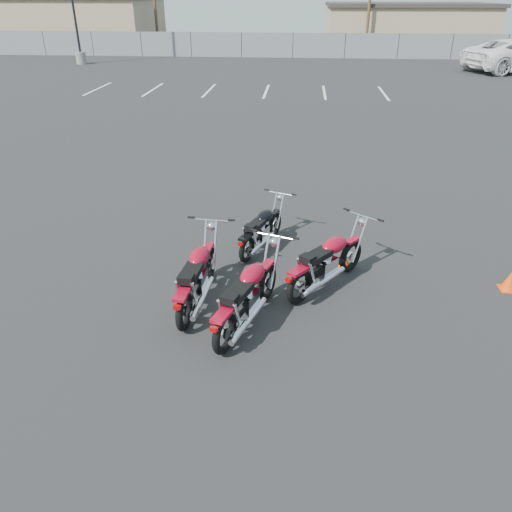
# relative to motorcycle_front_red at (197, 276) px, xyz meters

# --- Properties ---
(ground) EXTENTS (120.00, 120.00, 0.00)m
(ground) POSITION_rel_motorcycle_front_red_xyz_m (0.71, -0.11, -0.49)
(ground) COLOR black
(ground) RESTS_ON ground
(motorcycle_front_red) EXTENTS (0.85, 2.21, 1.08)m
(motorcycle_front_red) POSITION_rel_motorcycle_front_red_xyz_m (0.00, 0.00, 0.00)
(motorcycle_front_red) COLOR black
(motorcycle_front_red) RESTS_ON ground
(motorcycle_second_black) EXTENTS (1.04, 1.84, 0.92)m
(motorcycle_second_black) POSITION_rel_motorcycle_front_red_xyz_m (0.89, 2.05, -0.07)
(motorcycle_second_black) COLOR black
(motorcycle_second_black) RESTS_ON ground
(motorcycle_third_red) EXTENTS (1.67, 1.94, 1.06)m
(motorcycle_third_red) POSITION_rel_motorcycle_front_red_xyz_m (2.12, 0.69, -0.01)
(motorcycle_third_red) COLOR black
(motorcycle_third_red) RESTS_ON ground
(motorcycle_rear_red) EXTENTS (1.18, 2.21, 1.09)m
(motorcycle_rear_red) POSITION_rel_motorcycle_front_red_xyz_m (0.88, -0.53, 0.01)
(motorcycle_rear_red) COLOR black
(motorcycle_rear_red) RESTS_ON ground
(training_cone_near) EXTENTS (0.26, 0.26, 0.31)m
(training_cone_near) POSITION_rel_motorcycle_front_red_xyz_m (2.48, 1.41, -0.34)
(training_cone_near) COLOR #FF490D
(training_cone_near) RESTS_ON ground
(training_cone_far) EXTENTS (0.29, 0.29, 0.35)m
(training_cone_far) POSITION_rel_motorcycle_front_red_xyz_m (5.29, 0.87, -0.32)
(training_cone_far) COLOR #FF490D
(training_cone_far) RESTS_ON ground
(light_pole_west) EXTENTS (0.80, 0.70, 10.03)m
(light_pole_west) POSITION_rel_motorcycle_front_red_xyz_m (-14.18, 29.73, 2.10)
(light_pole_west) COLOR gray
(light_pole_west) RESTS_ON ground
(chainlink_fence) EXTENTS (80.06, 0.06, 1.80)m
(chainlink_fence) POSITION_rel_motorcycle_front_red_xyz_m (0.71, 34.89, 0.41)
(chainlink_fence) COLOR slate
(chainlink_fence) RESTS_ON ground
(tan_building_west) EXTENTS (18.40, 10.40, 4.30)m
(tan_building_west) POSITION_rel_motorcycle_front_red_xyz_m (-21.29, 41.89, 1.67)
(tan_building_west) COLOR tan
(tan_building_west) RESTS_ON ground
(tan_building_east) EXTENTS (14.40, 9.40, 3.70)m
(tan_building_east) POSITION_rel_motorcycle_front_red_xyz_m (10.71, 43.89, 1.37)
(tan_building_east) COLOR tan
(tan_building_east) RESTS_ON ground
(parking_line_stripes) EXTENTS (15.12, 4.00, 0.01)m
(parking_line_stripes) POSITION_rel_motorcycle_front_red_xyz_m (-1.79, 19.89, -0.49)
(parking_line_stripes) COLOR silver
(parking_line_stripes) RESTS_ON ground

